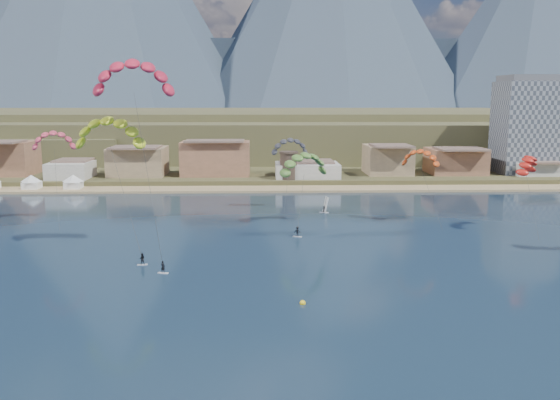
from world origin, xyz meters
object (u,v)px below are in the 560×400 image
Objects in this scene: apartment_tower at (529,125)px; kitesurfer_yellow at (109,128)px; buoy at (303,303)px; windsurfer at (325,208)px; watchtower at (289,165)px; kitesurfer_red at (133,72)px; kitesurfer_green at (304,161)px.

apartment_tower is 144.75m from kitesurfer_yellow.
windsurfer is at bearing 81.34° from buoy.
watchtower is 0.25× the size of kitesurfer_red.
kitesurfer_yellow reaches higher than kitesurfer_green.
kitesurfer_green reaches higher than windsurfer.
kitesurfer_red is 11.94m from kitesurfer_yellow.
kitesurfer_red is at bearing -109.82° from watchtower.
kitesurfer_yellow is at bearing -142.13° from windsurfer.
apartment_tower is 8.42× the size of windsurfer.
kitesurfer_red is 1.94× the size of kitesurfer_green.
kitesurfer_red is (-28.74, -79.75, 24.40)m from watchtower.
kitesurfer_green is at bearing 38.50° from kitesurfer_red.
kitesurfer_red is (-108.74, -93.75, 12.95)m from apartment_tower.
watchtower is 43.64m from windsurfer.
buoy is (31.67, -29.29, -21.37)m from kitesurfer_yellow.
windsurfer is at bearing -81.17° from watchtower.
kitesurfer_yellow is (-34.33, -74.69, 15.13)m from watchtower.
kitesurfer_red is 46.96m from buoy.
kitesurfer_green is 19.30m from windsurfer.
buoy is (26.07, -24.24, -30.63)m from kitesurfer_red.
kitesurfer_green is (0.75, -56.29, 7.33)m from watchtower.
windsurfer is at bearing 37.87° from kitesurfer_yellow.
kitesurfer_green is 49.70m from buoy.
kitesurfer_yellow is at bearing -152.33° from kitesurfer_green.
watchtower is 2.26× the size of windsurfer.
apartment_tower is at bearing 37.80° from kitesurfer_yellow.
windsurfer is (6.65, -42.82, -5.16)m from watchtower.
kitesurfer_yellow is at bearing -114.69° from watchtower.
kitesurfer_yellow is 55.74m from windsurfer.
kitesurfer_green is (-79.25, -70.29, -4.12)m from apartment_tower.
kitesurfer_yellow is 1.45× the size of kitesurfer_green.
apartment_tower is 94.26m from windsurfer.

